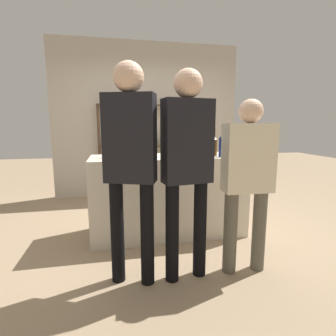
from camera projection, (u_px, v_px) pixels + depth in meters
ground_plane at (168, 232)px, 3.27m from camera, size 16.00×16.00×0.00m
bar_counter at (168, 195)px, 3.19m from camera, size 1.82×0.67×0.96m
back_wall at (148, 121)px, 4.91m from camera, size 3.42×0.12×2.80m
back_shelf at (150, 137)px, 4.79m from camera, size 1.82×0.18×1.68m
counter_bottle_0 at (222, 145)px, 3.01m from camera, size 0.08×0.08×0.36m
counter_bottle_1 at (184, 144)px, 3.11m from camera, size 0.09×0.09×0.37m
counter_bottle_2 at (214, 145)px, 3.12m from camera, size 0.08×0.08×0.32m
counter_bottle_3 at (113, 145)px, 2.96m from camera, size 0.07×0.07×0.34m
ice_bucket at (202, 146)px, 3.22m from camera, size 0.21×0.21×0.21m
cork_jar at (150, 152)px, 2.91m from camera, size 0.12×0.12×0.13m
customer_right at (248, 174)px, 2.28m from camera, size 0.44×0.21×1.54m
customer_center at (187, 158)px, 2.14m from camera, size 0.43×0.23×1.76m
customer_left at (130, 155)px, 2.07m from camera, size 0.44×0.30×1.80m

